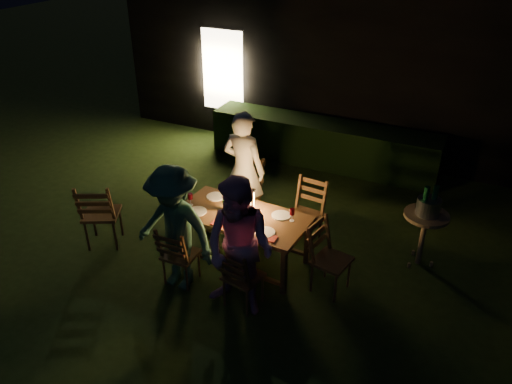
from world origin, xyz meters
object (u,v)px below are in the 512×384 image
at_px(chair_spare, 103,224).
at_px(bottle_table, 225,201).
at_px(bottle_bucket_a, 424,204).
at_px(person_opp_left, 175,229).
at_px(chair_far_right, 304,225).
at_px(chair_near_left, 181,264).
at_px(chair_far_left, 243,205).
at_px(chair_end, 329,270).
at_px(ice_bucket, 428,207).
at_px(chair_near_right, 242,287).
at_px(lantern, 247,204).
at_px(side_table, 426,220).
at_px(dining_table, 242,219).
at_px(bottle_bucket_b, 434,203).
at_px(person_house_side, 244,170).
at_px(person_opp_right, 240,248).

distance_m(chair_spare, bottle_table, 1.83).
bearing_deg(bottle_bucket_a, person_opp_left, -146.77).
bearing_deg(chair_far_right, bottle_bucket_a, -167.71).
xyz_separation_m(chair_near_left, chair_spare, (-1.43, 0.24, 0.05)).
xyz_separation_m(chair_far_left, chair_spare, (-1.52, -1.30, -0.00)).
xyz_separation_m(chair_spare, bottle_table, (1.67, 0.52, 0.53)).
bearing_deg(chair_end, bottle_bucket_a, 149.63).
relative_size(person_opp_left, bottle_bucket_a, 5.14).
bearing_deg(chair_spare, ice_bucket, -7.10).
distance_m(chair_near_right, chair_far_right, 1.54).
bearing_deg(lantern, side_table, 23.31).
height_order(chair_far_left, person_opp_left, person_opp_left).
xyz_separation_m(dining_table, side_table, (2.15, 0.95, 0.04)).
height_order(chair_far_left, bottle_bucket_a, bottle_bucket_a).
distance_m(chair_far_left, bottle_bucket_b, 2.68).
distance_m(ice_bucket, bottle_bucket_a, 0.08).
bearing_deg(person_house_side, bottle_bucket_b, -173.38).
xyz_separation_m(dining_table, chair_far_right, (0.60, 0.74, -0.35)).
bearing_deg(side_table, chair_far_right, -172.14).
height_order(chair_near_right, side_table, chair_near_right).
relative_size(dining_table, chair_spare, 1.66).
bearing_deg(chair_spare, person_opp_right, -35.11).
relative_size(person_opp_right, bottle_table, 6.12).
distance_m(chair_spare, person_house_side, 2.11).
bearing_deg(person_opp_right, person_house_side, 118.76).
bearing_deg(chair_end, person_house_side, -108.16).
distance_m(bottle_table, bottle_bucket_a, 2.51).
relative_size(chair_near_left, person_opp_right, 0.52).
distance_m(dining_table, lantern, 0.24).
bearing_deg(person_opp_left, bottle_bucket_b, 36.88).
xyz_separation_m(chair_near_right, bottle_bucket_a, (1.70, 1.70, 0.65)).
xyz_separation_m(ice_bucket, bottle_bucket_b, (0.05, 0.04, 0.05)).
bearing_deg(side_table, bottle_table, -158.70).
height_order(dining_table, ice_bucket, ice_bucket).
height_order(chair_end, person_house_side, person_house_side).
xyz_separation_m(chair_near_left, person_opp_right, (0.89, -0.11, 0.59)).
distance_m(dining_table, chair_far_right, 1.01).
xyz_separation_m(chair_spare, bottle_bucket_b, (4.12, 1.49, 0.61)).
bearing_deg(bottle_bucket_a, chair_far_left, -177.42).
relative_size(chair_end, lantern, 2.72).
distance_m(ice_bucket, bottle_bucket_b, 0.08).
height_order(chair_near_left, chair_spare, chair_spare).
height_order(chair_near_left, lantern, lantern).
relative_size(chair_near_left, chair_end, 0.94).
distance_m(chair_far_right, chair_end, 1.03).
distance_m(dining_table, person_opp_right, 0.96).
relative_size(chair_near_right, chair_far_left, 0.85).
bearing_deg(dining_table, chair_far_left, 120.25).
relative_size(person_house_side, side_table, 2.30).
bearing_deg(dining_table, chair_near_right, -59.76).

